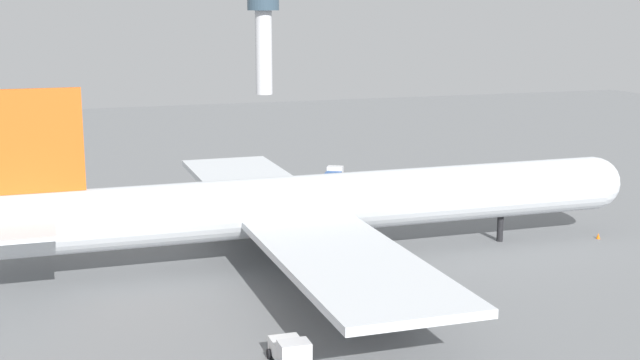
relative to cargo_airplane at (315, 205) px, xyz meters
name	(u,v)px	position (x,y,z in m)	size (l,w,h in m)	color
ground_plane	(320,258)	(0.54, 0.00, -5.78)	(286.77, 286.77, 0.00)	slate
cargo_airplane	(315,205)	(0.00, 0.00, 0.00)	(71.69, 64.63, 18.53)	silver
fuel_truck	(290,351)	(-10.03, -25.08, -4.69)	(2.73, 4.23, 2.20)	silver
pushback_tractor	(334,175)	(14.75, 36.57, -4.70)	(4.32, 5.26, 2.16)	silver
safety_cone_nose	(598,236)	(32.81, -2.62, -5.46)	(0.45, 0.45, 0.65)	orange
control_tower	(264,34)	(37.45, 163.98, 11.61)	(9.25, 9.25, 28.25)	silver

